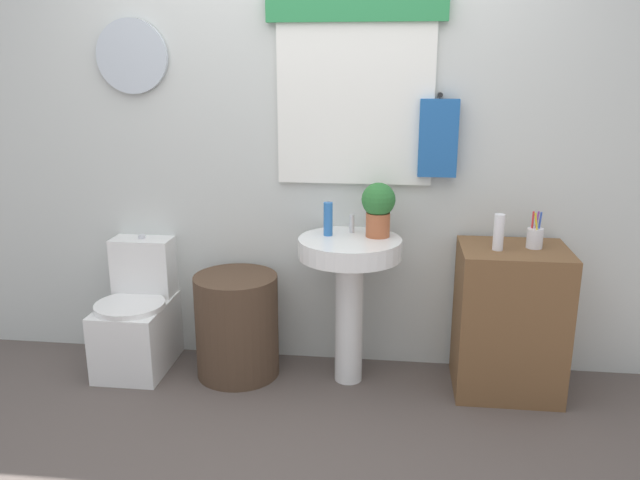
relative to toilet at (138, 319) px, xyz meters
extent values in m
plane|color=#564C47|center=(0.97, -0.88, -0.28)|extent=(8.00, 8.00, 0.00)
cube|color=silver|center=(0.97, 0.27, 1.02)|extent=(4.40, 0.10, 2.60)
cube|color=white|center=(1.20, 0.20, 1.19)|extent=(0.82, 0.03, 0.84)
cube|color=#2D894C|center=(1.20, 0.19, 1.67)|extent=(0.92, 0.04, 0.14)
cylinder|color=silver|center=(0.00, 0.20, 1.43)|extent=(0.39, 0.03, 0.39)
cylinder|color=black|center=(1.64, 0.19, 1.24)|extent=(0.02, 0.06, 0.02)
cube|color=#235BA3|center=(1.64, 0.17, 1.02)|extent=(0.20, 0.05, 0.40)
cube|color=white|center=(0.00, -0.03, -0.09)|extent=(0.36, 0.50, 0.38)
cylinder|color=white|center=(0.00, -0.09, 0.12)|extent=(0.38, 0.38, 0.03)
cube|color=white|center=(0.00, 0.14, 0.27)|extent=(0.34, 0.18, 0.33)
cylinder|color=silver|center=(0.00, 0.14, 0.45)|extent=(0.04, 0.04, 0.02)
cylinder|color=#4C3828|center=(0.58, -0.03, 0.01)|extent=(0.45, 0.45, 0.57)
cylinder|color=white|center=(1.20, -0.03, 0.07)|extent=(0.15, 0.15, 0.70)
cylinder|color=white|center=(1.20, -0.03, 0.47)|extent=(0.54, 0.54, 0.10)
cylinder|color=silver|center=(1.20, 0.09, 0.57)|extent=(0.03, 0.03, 0.10)
cube|color=brown|center=(2.03, -0.03, 0.11)|extent=(0.54, 0.44, 0.78)
cylinder|color=#2D6BB7|center=(1.08, 0.02, 0.61)|extent=(0.05, 0.05, 0.18)
cylinder|color=#AD5B38|center=(1.34, 0.03, 0.59)|extent=(0.13, 0.13, 0.13)
sphere|color=#2D7033|center=(1.34, 0.03, 0.72)|extent=(0.18, 0.18, 0.18)
cylinder|color=white|center=(1.94, -0.07, 0.59)|extent=(0.05, 0.05, 0.18)
cylinder|color=silver|center=(2.13, -0.01, 0.55)|extent=(0.08, 0.08, 0.10)
cylinder|color=blue|center=(2.14, -0.01, 0.60)|extent=(0.02, 0.03, 0.18)
cylinder|color=purple|center=(2.13, 0.00, 0.60)|extent=(0.03, 0.01, 0.18)
cylinder|color=red|center=(2.11, -0.01, 0.60)|extent=(0.02, 0.02, 0.18)
cylinder|color=yellow|center=(2.13, -0.03, 0.60)|extent=(0.04, 0.01, 0.18)
camera|label=1|loc=(1.42, -3.16, 1.39)|focal=35.36mm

